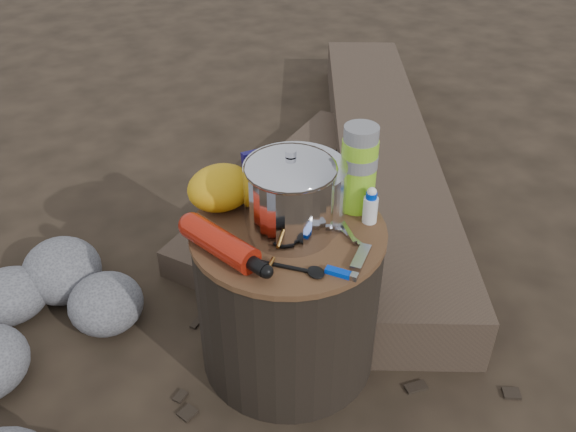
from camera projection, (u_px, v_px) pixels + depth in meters
name	position (u px, v px, depth m)	size (l,w,h in m)	color
ground	(288.00, 353.00, 1.71)	(60.00, 60.00, 0.00)	black
stump	(288.00, 296.00, 1.58)	(0.48, 0.48, 0.44)	black
rock_ring	(70.00, 374.00, 1.51)	(0.50, 1.10, 0.22)	#57575C
log_main	(381.00, 151.00, 2.49)	(0.37, 2.18, 0.18)	#3B2D23
log_small	(279.00, 186.00, 2.34)	(0.22, 1.22, 0.10)	#3B2D23
foil_windscreen	(295.00, 193.00, 1.44)	(0.25, 0.25, 0.15)	silver
camping_pot	(291.00, 195.00, 1.38)	(0.21, 0.21, 0.21)	silver
fuel_bottle	(220.00, 243.00, 1.35)	(0.06, 0.27, 0.06)	#A71D0D
thermos	(359.00, 169.00, 1.47)	(0.09, 0.09, 0.22)	#8ACE22
travel_mug	(317.00, 171.00, 1.57)	(0.07, 0.07, 0.11)	black
stuff_sack	(221.00, 188.00, 1.50)	(0.17, 0.14, 0.12)	gold
food_pouch	(263.00, 173.00, 1.54)	(0.10, 0.02, 0.13)	#130D58
lighter	(338.00, 272.00, 1.31)	(0.02, 0.07, 0.01)	#0131C0
multitool	(361.00, 257.00, 1.35)	(0.03, 0.09, 0.01)	#A0A0A4
pot_grabber	(341.00, 228.00, 1.44)	(0.04, 0.15, 0.01)	#A0A0A4
spork	(287.00, 267.00, 1.32)	(0.03, 0.14, 0.01)	black
squeeze_bottle	(370.00, 207.00, 1.45)	(0.04, 0.04, 0.09)	white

